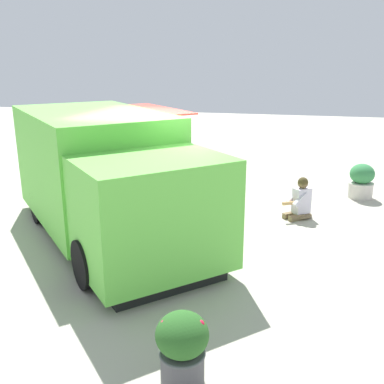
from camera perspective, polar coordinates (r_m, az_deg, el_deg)
name	(u,v)px	position (r m, az deg, el deg)	size (l,w,h in m)	color
ground_plane	(158,229)	(8.92, -4.45, -4.76)	(40.00, 40.00, 0.00)	#B3AF9D
food_truck	(107,179)	(8.43, -10.99, 1.69)	(5.47, 5.40, 2.32)	#67D047
person_customer	(300,202)	(9.66, 13.88, -1.23)	(0.71, 0.74, 0.90)	olive
planter_flowering_near	(361,181)	(11.52, 21.12, 1.35)	(0.60, 0.60, 0.85)	beige
planter_flowering_far	(182,346)	(4.79, -1.27, -19.39)	(0.56, 0.56, 0.81)	#4E4E52
plaza_bench	(73,165)	(13.08, -15.18, 3.42)	(0.55, 1.65, 0.50)	brown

